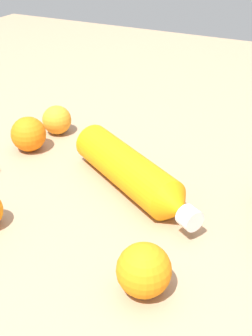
# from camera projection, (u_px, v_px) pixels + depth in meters

# --- Properties ---
(ground_plane) EXTENTS (2.40, 2.40, 0.00)m
(ground_plane) POSITION_uv_depth(u_px,v_px,m) (108.00, 193.00, 0.83)
(ground_plane) COLOR #9E7F60
(water_bottle) EXTENTS (0.31, 0.22, 0.07)m
(water_bottle) POSITION_uv_depth(u_px,v_px,m) (133.00, 174.00, 0.81)
(water_bottle) COLOR orange
(water_bottle) RESTS_ON ground_plane
(orange_1) EXTENTS (0.08, 0.08, 0.08)m
(orange_1) POSITION_uv_depth(u_px,v_px,m) (144.00, 270.00, 0.60)
(orange_1) COLOR orange
(orange_1) RESTS_ON ground_plane
(orange_2) EXTENTS (0.07, 0.07, 0.07)m
(orange_2) POSITION_uv_depth(u_px,v_px,m) (57.00, 120.00, 1.03)
(orange_2) COLOR orange
(orange_2) RESTS_ON ground_plane
(orange_3) EXTENTS (0.07, 0.07, 0.07)m
(orange_3) POSITION_uv_depth(u_px,v_px,m) (29.00, 134.00, 0.96)
(orange_3) COLOR orange
(orange_3) RESTS_ON ground_plane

